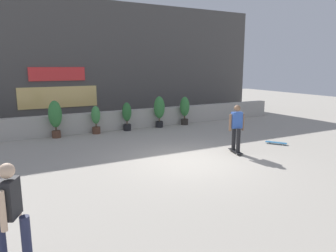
{
  "coord_description": "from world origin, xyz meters",
  "views": [
    {
      "loc": [
        -5.22,
        -8.25,
        3.03
      ],
      "look_at": [
        0.0,
        1.5,
        0.9
      ],
      "focal_mm": 33.67,
      "sensor_mm": 36.0,
      "label": 1
    }
  ],
  "objects_px": {
    "potted_plant_3": "(159,109)",
    "skater_by_wall_left": "(11,214)",
    "potted_plant_4": "(185,109)",
    "skater_mid_plaza": "(237,127)",
    "potted_plant_0": "(55,116)",
    "potted_plant_1": "(96,119)",
    "skateboard_near_camera": "(276,143)",
    "potted_plant_2": "(127,115)"
  },
  "relations": [
    {
      "from": "potted_plant_3",
      "to": "skater_by_wall_left",
      "type": "xyz_separation_m",
      "value": [
        -6.91,
        -9.05,
        0.04
      ]
    },
    {
      "from": "potted_plant_4",
      "to": "skater_mid_plaza",
      "type": "height_order",
      "value": "skater_mid_plaza"
    },
    {
      "from": "skater_mid_plaza",
      "to": "potted_plant_3",
      "type": "bearing_deg",
      "value": 92.63
    },
    {
      "from": "potted_plant_0",
      "to": "potted_plant_1",
      "type": "relative_size",
      "value": 1.26
    },
    {
      "from": "potted_plant_1",
      "to": "potted_plant_0",
      "type": "bearing_deg",
      "value": -180.0
    },
    {
      "from": "potted_plant_0",
      "to": "skateboard_near_camera",
      "type": "xyz_separation_m",
      "value": [
        7.4,
        -5.24,
        -0.87
      ]
    },
    {
      "from": "potted_plant_3",
      "to": "skater_by_wall_left",
      "type": "distance_m",
      "value": 11.39
    },
    {
      "from": "skater_mid_plaza",
      "to": "skateboard_near_camera",
      "type": "xyz_separation_m",
      "value": [
        2.24,
        0.24,
        -0.88
      ]
    },
    {
      "from": "potted_plant_2",
      "to": "potted_plant_4",
      "type": "bearing_deg",
      "value": -0.0
    },
    {
      "from": "skater_mid_plaza",
      "to": "potted_plant_0",
      "type": "bearing_deg",
      "value": 133.31
    },
    {
      "from": "potted_plant_1",
      "to": "skater_by_wall_left",
      "type": "bearing_deg",
      "value": -112.38
    },
    {
      "from": "potted_plant_4",
      "to": "skater_by_wall_left",
      "type": "bearing_deg",
      "value": -132.81
    },
    {
      "from": "potted_plant_2",
      "to": "potted_plant_3",
      "type": "height_order",
      "value": "potted_plant_3"
    },
    {
      "from": "skater_by_wall_left",
      "to": "skater_mid_plaza",
      "type": "xyz_separation_m",
      "value": [
        7.16,
        3.57,
        0.0
      ]
    },
    {
      "from": "skateboard_near_camera",
      "to": "potted_plant_0",
      "type": "bearing_deg",
      "value": 144.7
    },
    {
      "from": "skater_by_wall_left",
      "to": "skateboard_near_camera",
      "type": "relative_size",
      "value": 2.19
    },
    {
      "from": "potted_plant_4",
      "to": "skater_mid_plaza",
      "type": "xyz_separation_m",
      "value": [
        -1.22,
        -5.48,
        0.1
      ]
    },
    {
      "from": "potted_plant_1",
      "to": "skater_mid_plaza",
      "type": "distance_m",
      "value": 6.47
    },
    {
      "from": "potted_plant_2",
      "to": "potted_plant_4",
      "type": "height_order",
      "value": "potted_plant_4"
    },
    {
      "from": "potted_plant_0",
      "to": "potted_plant_2",
      "type": "relative_size",
      "value": 1.19
    },
    {
      "from": "potted_plant_4",
      "to": "skater_by_wall_left",
      "type": "relative_size",
      "value": 0.86
    },
    {
      "from": "potted_plant_2",
      "to": "skater_by_wall_left",
      "type": "relative_size",
      "value": 0.79
    },
    {
      "from": "potted_plant_4",
      "to": "skater_by_wall_left",
      "type": "distance_m",
      "value": 12.33
    },
    {
      "from": "potted_plant_1",
      "to": "potted_plant_4",
      "type": "xyz_separation_m",
      "value": [
        4.66,
        -0.0,
        0.15
      ]
    },
    {
      "from": "skater_mid_plaza",
      "to": "skateboard_near_camera",
      "type": "distance_m",
      "value": 2.42
    },
    {
      "from": "potted_plant_0",
      "to": "potted_plant_1",
      "type": "distance_m",
      "value": 1.74
    },
    {
      "from": "skater_mid_plaza",
      "to": "skateboard_near_camera",
      "type": "relative_size",
      "value": 2.19
    },
    {
      "from": "potted_plant_0",
      "to": "skateboard_near_camera",
      "type": "relative_size",
      "value": 2.05
    },
    {
      "from": "potted_plant_1",
      "to": "skater_by_wall_left",
      "type": "distance_m",
      "value": 9.79
    },
    {
      "from": "potted_plant_1",
      "to": "potted_plant_3",
      "type": "relative_size",
      "value": 0.82
    },
    {
      "from": "potted_plant_1",
      "to": "potted_plant_3",
      "type": "height_order",
      "value": "potted_plant_3"
    },
    {
      "from": "potted_plant_1",
      "to": "skateboard_near_camera",
      "type": "distance_m",
      "value": 7.75
    },
    {
      "from": "potted_plant_1",
      "to": "potted_plant_4",
      "type": "relative_size",
      "value": 0.87
    },
    {
      "from": "skater_by_wall_left",
      "to": "skater_mid_plaza",
      "type": "relative_size",
      "value": 1.0
    },
    {
      "from": "potted_plant_2",
      "to": "skater_mid_plaza",
      "type": "xyz_separation_m",
      "value": [
        1.96,
        -5.48,
        0.19
      ]
    },
    {
      "from": "potted_plant_3",
      "to": "skateboard_near_camera",
      "type": "distance_m",
      "value": 5.86
    },
    {
      "from": "potted_plant_1",
      "to": "skateboard_near_camera",
      "type": "xyz_separation_m",
      "value": [
        5.68,
        -5.24,
        -0.63
      ]
    },
    {
      "from": "skater_mid_plaza",
      "to": "potted_plant_1",
      "type": "bearing_deg",
      "value": 122.11
    },
    {
      "from": "potted_plant_3",
      "to": "skateboard_near_camera",
      "type": "height_order",
      "value": "potted_plant_3"
    },
    {
      "from": "skateboard_near_camera",
      "to": "potted_plant_4",
      "type": "bearing_deg",
      "value": 101.03
    },
    {
      "from": "potted_plant_2",
      "to": "skateboard_near_camera",
      "type": "relative_size",
      "value": 1.72
    },
    {
      "from": "potted_plant_1",
      "to": "skater_by_wall_left",
      "type": "height_order",
      "value": "skater_by_wall_left"
    }
  ]
}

